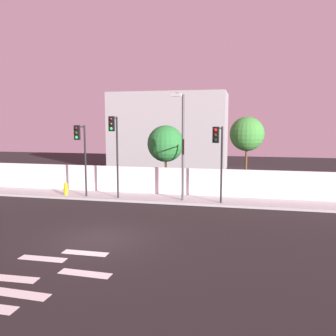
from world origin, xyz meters
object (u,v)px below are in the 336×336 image
(street_lamp_curbside, at_px, (182,139))
(roadside_tree_midleft, at_px, (247,134))
(traffic_light_right, at_px, (81,145))
(fire_hydrant, at_px, (66,188))
(roadside_tree_leftmost, at_px, (166,144))
(traffic_light_left, at_px, (219,148))
(traffic_light_center, at_px, (114,140))

(street_lamp_curbside, bearing_deg, roadside_tree_midleft, 40.26)
(traffic_light_right, height_order, roadside_tree_midleft, roadside_tree_midleft)
(fire_hydrant, bearing_deg, roadside_tree_midleft, 15.02)
(fire_hydrant, relative_size, roadside_tree_leftmost, 0.18)
(traffic_light_left, bearing_deg, traffic_light_center, 177.75)
(traffic_light_right, height_order, roadside_tree_leftmost, traffic_light_right)
(traffic_light_center, bearing_deg, traffic_light_left, -2.25)
(fire_hydrant, relative_size, roadside_tree_midleft, 0.16)
(traffic_light_right, xyz_separation_m, roadside_tree_leftmost, (4.62, 3.84, -0.06))
(traffic_light_center, bearing_deg, street_lamp_curbside, 6.88)
(traffic_light_right, height_order, street_lamp_curbside, street_lamp_curbside)
(roadside_tree_leftmost, xyz_separation_m, roadside_tree_midleft, (5.61, 0.00, 0.72))
(fire_hydrant, xyz_separation_m, roadside_tree_midleft, (11.77, 3.16, 3.60))
(traffic_light_left, height_order, traffic_light_right, traffic_light_right)
(traffic_light_left, distance_m, traffic_light_center, 6.44)
(traffic_light_left, xyz_separation_m, fire_hydrant, (-10.19, 0.85, -2.92))
(street_lamp_curbside, bearing_deg, fire_hydrant, 179.28)
(traffic_light_left, bearing_deg, fire_hydrant, 175.21)
(fire_hydrant, xyz_separation_m, roadside_tree_leftmost, (6.16, 3.16, 2.88))
(roadside_tree_leftmost, height_order, roadside_tree_midleft, roadside_tree_midleft)
(traffic_light_right, bearing_deg, roadside_tree_midleft, 20.54)
(roadside_tree_midleft, bearing_deg, street_lamp_curbside, -139.74)
(traffic_light_right, relative_size, fire_hydrant, 5.54)
(roadside_tree_leftmost, bearing_deg, traffic_light_left, -44.90)
(traffic_light_center, distance_m, fire_hydrant, 5.04)
(traffic_light_right, relative_size, roadside_tree_leftmost, 0.97)
(street_lamp_curbside, bearing_deg, roadside_tree_leftmost, 118.45)
(traffic_light_center, relative_size, fire_hydrant, 6.18)
(fire_hydrant, height_order, roadside_tree_leftmost, roadside_tree_leftmost)
(traffic_light_left, height_order, roadside_tree_leftmost, roadside_tree_leftmost)
(traffic_light_right, bearing_deg, street_lamp_curbside, 5.16)
(street_lamp_curbside, relative_size, fire_hydrant, 7.75)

